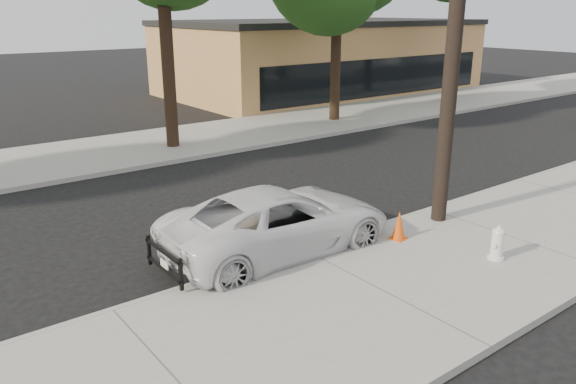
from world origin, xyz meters
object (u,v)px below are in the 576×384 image
at_px(traffic_cone, 399,225).
at_px(utility_pole, 456,15).
at_px(police_cruiser, 279,221).
at_px(fire_hydrant, 497,244).

bearing_deg(traffic_cone, utility_pole, 8.00).
relative_size(police_cruiser, fire_hydrant, 7.56).
bearing_deg(fire_hydrant, traffic_cone, 105.72).
height_order(utility_pole, fire_hydrant, utility_pole).
distance_m(fire_hydrant, traffic_cone, 2.01).
distance_m(police_cruiser, fire_hydrant, 4.34).
bearing_deg(utility_pole, fire_hydrant, -112.64).
bearing_deg(police_cruiser, utility_pole, -103.67).
xyz_separation_m(utility_pole, fire_hydrant, (-0.87, -2.09, -4.23)).
height_order(utility_pole, police_cruiser, utility_pole).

